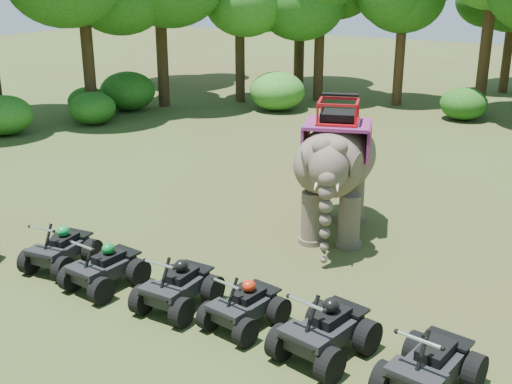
% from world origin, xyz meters
% --- Properties ---
extents(ground, '(110.00, 110.00, 0.00)m').
position_xyz_m(ground, '(0.00, 0.00, 0.00)').
color(ground, '#47381E').
rests_on(ground, ground).
extents(elephant, '(3.34, 4.80, 3.69)m').
position_xyz_m(elephant, '(0.61, 4.20, 1.85)').
color(elephant, brown).
rests_on(elephant, ground).
extents(atv_0, '(1.45, 1.83, 1.24)m').
position_xyz_m(atv_0, '(-3.92, -1.35, 0.62)').
color(atv_0, black).
rests_on(atv_0, ground).
extents(atv_1, '(1.34, 1.77, 1.26)m').
position_xyz_m(atv_1, '(-2.29, -1.53, 0.63)').
color(atv_1, black).
rests_on(atv_1, ground).
extents(atv_2, '(1.33, 1.78, 1.29)m').
position_xyz_m(atv_2, '(-0.32, -1.38, 0.64)').
color(atv_2, black).
rests_on(atv_2, ground).
extents(atv_3, '(1.37, 1.74, 1.19)m').
position_xyz_m(atv_3, '(1.28, -1.26, 0.60)').
color(atv_3, black).
rests_on(atv_3, ground).
extents(atv_4, '(1.64, 2.06, 1.38)m').
position_xyz_m(atv_4, '(3.10, -1.33, 0.69)').
color(atv_4, black).
rests_on(atv_4, ground).
extents(atv_5, '(1.54, 1.98, 1.36)m').
position_xyz_m(atv_5, '(5.10, -1.38, 0.68)').
color(atv_5, black).
rests_on(atv_5, ground).
extents(tree_0, '(5.88, 5.88, 8.40)m').
position_xyz_m(tree_0, '(0.00, 22.12, 4.20)').
color(tree_0, '#195114').
rests_on(tree_0, ground).
extents(tree_25, '(6.12, 6.12, 8.74)m').
position_xyz_m(tree_25, '(-15.62, 11.02, 4.37)').
color(tree_25, '#195114').
rests_on(tree_25, ground).
extents(tree_26, '(6.74, 6.74, 9.62)m').
position_xyz_m(tree_26, '(-14.47, 15.03, 4.81)').
color(tree_26, '#195114').
rests_on(tree_26, ground).
extents(tree_27, '(4.99, 4.99, 7.13)m').
position_xyz_m(tree_27, '(-11.74, 18.16, 3.56)').
color(tree_27, '#195114').
rests_on(tree_27, ground).
extents(tree_28, '(5.62, 5.62, 8.03)m').
position_xyz_m(tree_28, '(-8.38, 20.81, 4.01)').
color(tree_28, '#195114').
rests_on(tree_28, ground).
extents(tree_29, '(5.01, 5.01, 7.16)m').
position_xyz_m(tree_29, '(-4.23, 21.88, 3.58)').
color(tree_29, '#195114').
rests_on(tree_29, ground).
extents(tree_34, '(7.05, 7.05, 10.07)m').
position_xyz_m(tree_34, '(-19.30, 20.60, 5.03)').
color(tree_34, '#195114').
rests_on(tree_34, ground).
extents(tree_36, '(5.01, 5.01, 7.16)m').
position_xyz_m(tree_36, '(-0.24, 28.62, 3.58)').
color(tree_36, '#195114').
rests_on(tree_36, ground).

